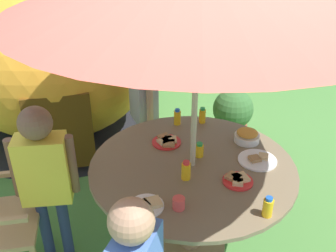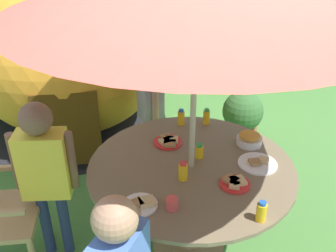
# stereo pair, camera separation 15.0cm
# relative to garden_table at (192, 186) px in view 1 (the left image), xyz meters

# --- Properties ---
(ground_plane) EXTENTS (10.00, 10.00, 0.02)m
(ground_plane) POSITION_rel_garden_table_xyz_m (0.00, 0.00, -0.56)
(ground_plane) COLOR #477A38
(hedge_backdrop) EXTENTS (9.00, 0.70, 1.71)m
(hedge_backdrop) POSITION_rel_garden_table_xyz_m (0.00, 3.34, 0.31)
(hedge_backdrop) COLOR #234C28
(hedge_backdrop) RESTS_ON ground_plane
(garden_table) EXTENTS (1.35, 1.35, 0.73)m
(garden_table) POSITION_rel_garden_table_xyz_m (0.00, 0.00, 0.00)
(garden_table) COLOR #93704C
(garden_table) RESTS_ON ground_plane
(dome_tent) EXTENTS (2.61, 2.61, 1.64)m
(dome_tent) POSITION_rel_garden_table_xyz_m (-0.23, 2.23, 0.26)
(dome_tent) COLOR orange
(dome_tent) RESTS_ON ground_plane
(potted_plant) EXTENTS (0.42, 0.42, 0.57)m
(potted_plant) POSITION_rel_garden_table_xyz_m (1.22, 1.04, -0.24)
(potted_plant) COLOR brown
(potted_plant) RESTS_ON ground_plane
(child_in_grey_shirt) EXTENTS (0.22, 0.40, 1.19)m
(child_in_grey_shirt) POSITION_rel_garden_table_xyz_m (0.17, 1.02, 0.21)
(child_in_grey_shirt) COLOR brown
(child_in_grey_shirt) RESTS_ON ground_plane
(child_in_yellow_shirt) EXTENTS (0.38, 0.29, 1.20)m
(child_in_yellow_shirt) POSITION_rel_garden_table_xyz_m (-0.86, 0.39, 0.22)
(child_in_yellow_shirt) COLOR navy
(child_in_yellow_shirt) RESTS_ON ground_plane
(snack_bowl) EXTENTS (0.18, 0.18, 0.09)m
(snack_bowl) POSITION_rel_garden_table_xyz_m (0.50, 0.04, 0.22)
(snack_bowl) COLOR white
(snack_bowl) RESTS_ON garden_table
(plate_near_left) EXTENTS (0.21, 0.21, 0.03)m
(plate_near_left) POSITION_rel_garden_table_xyz_m (-0.01, 0.31, 0.19)
(plate_near_left) COLOR red
(plate_near_left) RESTS_ON garden_table
(plate_center_front) EXTENTS (0.20, 0.20, 0.03)m
(plate_center_front) POSITION_rel_garden_table_xyz_m (-0.45, -0.21, 0.19)
(plate_center_front) COLOR white
(plate_center_front) RESTS_ON garden_table
(plate_mid_left) EXTENTS (0.19, 0.19, 0.03)m
(plate_mid_left) POSITION_rel_garden_table_xyz_m (0.14, -0.29, 0.19)
(plate_mid_left) COLOR red
(plate_mid_left) RESTS_ON garden_table
(plate_near_right) EXTENTS (0.26, 0.26, 0.03)m
(plate_near_right) POSITION_rel_garden_table_xyz_m (0.39, -0.19, 0.19)
(plate_near_right) COLOR white
(plate_near_right) RESTS_ON garden_table
(juice_bottle_far_left) EXTENTS (0.05, 0.05, 0.13)m
(juice_bottle_far_left) POSITION_rel_garden_table_xyz_m (0.38, 0.44, 0.24)
(juice_bottle_far_left) COLOR yellow
(juice_bottle_far_left) RESTS_ON garden_table
(juice_bottle_far_right) EXTENTS (0.06, 0.06, 0.13)m
(juice_bottle_far_right) POSITION_rel_garden_table_xyz_m (-0.12, -0.10, 0.24)
(juice_bottle_far_right) COLOR yellow
(juice_bottle_far_right) RESTS_ON garden_table
(juice_bottle_center_back) EXTENTS (0.06, 0.06, 0.10)m
(juice_bottle_center_back) POSITION_rel_garden_table_xyz_m (0.09, 0.06, 0.23)
(juice_bottle_center_back) COLOR yellow
(juice_bottle_center_back) RESTS_ON garden_table
(juice_bottle_mid_right) EXTENTS (0.05, 0.05, 0.13)m
(juice_bottle_mid_right) POSITION_rel_garden_table_xyz_m (0.20, 0.51, 0.24)
(juice_bottle_mid_right) COLOR yellow
(juice_bottle_mid_right) RESTS_ON garden_table
(juice_bottle_front_edge) EXTENTS (0.06, 0.06, 0.12)m
(juice_bottle_front_edge) POSITION_rel_garden_table_xyz_m (0.08, -0.61, 0.24)
(juice_bottle_front_edge) COLOR yellow
(juice_bottle_front_edge) RESTS_ON garden_table
(cup_near) EXTENTS (0.07, 0.07, 0.07)m
(cup_near) POSITION_rel_garden_table_xyz_m (-0.30, -0.31, 0.21)
(cup_near) COLOR #E04C47
(cup_near) RESTS_ON garden_table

